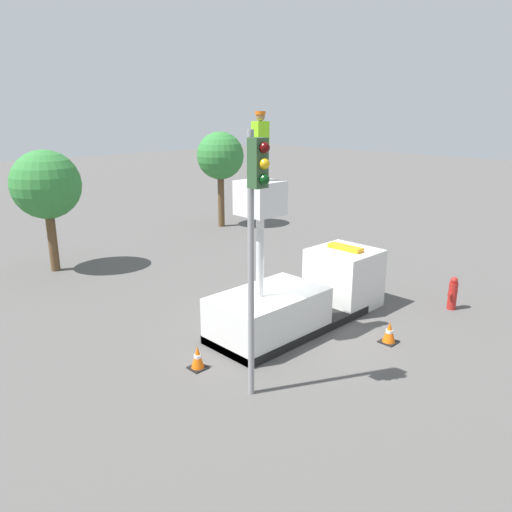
% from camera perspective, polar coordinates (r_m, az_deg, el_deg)
% --- Properties ---
extents(ground_plane, '(120.00, 120.00, 0.00)m').
position_cam_1_polar(ground_plane, '(15.32, 3.93, -8.12)').
color(ground_plane, '#565451').
extents(bucket_truck, '(6.24, 2.07, 4.56)m').
position_cam_1_polar(bucket_truck, '(15.31, 5.21, -4.56)').
color(bucket_truck, black).
rests_on(bucket_truck, ground).
extents(worker, '(0.40, 0.26, 1.75)m').
position_cam_1_polar(worker, '(13.04, 0.49, 12.43)').
color(worker, brown).
rests_on(worker, bucket_truck).
extents(traffic_light_pole, '(0.34, 0.57, 5.96)m').
position_cam_1_polar(traffic_light_pole, '(10.37, -0.09, 4.46)').
color(traffic_light_pole, gray).
rests_on(traffic_light_pole, ground).
extents(fire_hydrant, '(0.52, 0.28, 1.12)m').
position_cam_1_polar(fire_hydrant, '(17.65, 21.56, -3.99)').
color(fire_hydrant, '#B2231E').
rests_on(fire_hydrant, ground).
extents(traffic_cone_rear, '(0.43, 0.43, 0.62)m').
position_cam_1_polar(traffic_cone_rear, '(12.99, -6.69, -11.49)').
color(traffic_cone_rear, black).
rests_on(traffic_cone_rear, ground).
extents(traffic_cone_curbside, '(0.46, 0.46, 0.62)m').
position_cam_1_polar(traffic_cone_curbside, '(14.72, 14.99, -8.47)').
color(traffic_cone_curbside, black).
rests_on(traffic_cone_curbside, ground).
extents(tree_left_bg, '(2.58, 2.58, 5.23)m').
position_cam_1_polar(tree_left_bg, '(27.85, -4.11, 11.26)').
color(tree_left_bg, brown).
rests_on(tree_left_bg, ground).
extents(tree_right_bg, '(2.70, 2.70, 4.88)m').
position_cam_1_polar(tree_right_bg, '(21.38, -22.87, 7.44)').
color(tree_right_bg, brown).
rests_on(tree_right_bg, ground).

